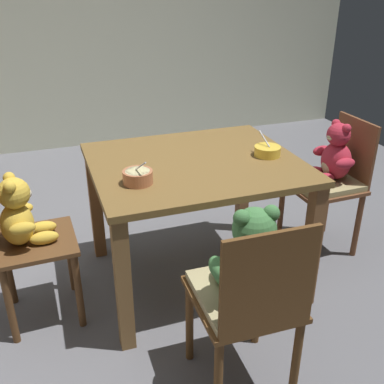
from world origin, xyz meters
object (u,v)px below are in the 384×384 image
at_px(teddy_chair_near_right, 331,170).
at_px(teddy_chair_near_front, 249,278).
at_px(teddy_chair_near_left, 21,226).
at_px(porridge_bowl_yellow_near_right, 267,151).
at_px(dining_table, 195,181).
at_px(porridge_bowl_terracotta_near_left, 138,177).

relative_size(teddy_chair_near_right, teddy_chair_near_front, 0.95).
distance_m(teddy_chair_near_left, porridge_bowl_yellow_near_right, 1.31).
bearing_deg(teddy_chair_near_right, dining_table, 0.61).
bearing_deg(teddy_chair_near_left, teddy_chair_near_right, 1.01).
bearing_deg(teddy_chair_near_front, dining_table, -4.01).
bearing_deg(teddy_chair_near_left, dining_table, 1.66).
height_order(teddy_chair_near_left, porridge_bowl_terracotta_near_left, same).
bearing_deg(porridge_bowl_terracotta_near_left, teddy_chair_near_left, 167.52).
bearing_deg(teddy_chair_near_right, porridge_bowl_yellow_near_right, 8.84).
relative_size(dining_table, porridge_bowl_terracotta_near_left, 7.25).
distance_m(teddy_chair_near_front, teddy_chair_near_left, 1.13).
bearing_deg(teddy_chair_near_right, porridge_bowl_terracotta_near_left, 8.11).
bearing_deg(porridge_bowl_yellow_near_right, teddy_chair_near_right, 10.46).
height_order(dining_table, teddy_chair_near_front, teddy_chair_near_front).
bearing_deg(porridge_bowl_terracotta_near_left, teddy_chair_near_front, -66.77).
bearing_deg(teddy_chair_near_front, porridge_bowl_yellow_near_right, -30.32).
bearing_deg(teddy_chair_near_front, porridge_bowl_terracotta_near_left, 24.16).
xyz_separation_m(porridge_bowl_terracotta_near_left, porridge_bowl_yellow_near_right, (0.74, 0.12, -0.01)).
xyz_separation_m(teddy_chair_near_left, porridge_bowl_terracotta_near_left, (0.55, -0.12, 0.23)).
distance_m(dining_table, teddy_chair_near_left, 0.91).
height_order(teddy_chair_near_right, teddy_chair_near_left, teddy_chair_near_left).
bearing_deg(porridge_bowl_yellow_near_right, dining_table, 171.65).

